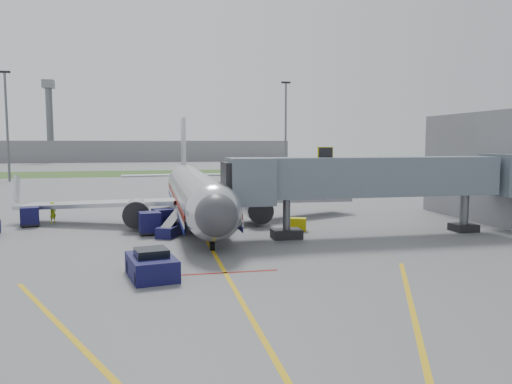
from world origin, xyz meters
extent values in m
plane|color=#565659|center=(0.00, 0.00, 0.00)|extent=(400.00, 400.00, 0.00)
cube|color=#2D4C1E|center=(0.00, 90.00, 0.01)|extent=(300.00, 25.00, 0.01)
cube|color=gold|center=(0.00, -2.00, 0.00)|extent=(0.25, 50.00, 0.01)
cube|color=maroon|center=(0.00, -4.00, 0.00)|extent=(6.00, 0.25, 0.01)
cube|color=gold|center=(-6.00, -14.00, 0.00)|extent=(9.52, 20.04, 0.01)
cube|color=gold|center=(6.00, -14.00, 0.00)|extent=(9.52, 20.04, 0.01)
cylinder|color=silver|center=(0.00, 15.00, 2.70)|extent=(3.80, 28.00, 3.80)
sphere|color=silver|center=(0.00, 1.00, 2.70)|extent=(3.80, 3.80, 3.80)
sphere|color=#38383D|center=(0.00, -0.30, 2.70)|extent=(2.74, 2.74, 2.74)
cube|color=black|center=(0.00, 0.60, 3.25)|extent=(2.20, 1.20, 0.55)
cone|color=silver|center=(0.00, 31.50, 2.70)|extent=(3.80, 5.00, 3.80)
cube|color=#B7BAC1|center=(0.00, 31.00, 6.70)|extent=(0.35, 4.20, 7.00)
cube|color=#B7BAC1|center=(-8.50, 15.00, 1.80)|extent=(15.10, 8.59, 1.13)
cube|color=#B7BAC1|center=(8.50, 15.00, 1.80)|extent=(15.10, 8.59, 1.13)
cylinder|color=silver|center=(-5.20, 12.00, 1.35)|extent=(2.10, 3.60, 2.10)
cylinder|color=silver|center=(5.20, 12.00, 1.35)|extent=(2.10, 3.60, 2.10)
cube|color=maroon|center=(1.92, 15.00, 2.35)|extent=(0.05, 28.00, 0.45)
cube|color=navy|center=(1.92, 15.00, 1.45)|extent=(0.05, 28.00, 0.35)
cylinder|color=black|center=(0.00, 2.00, 0.30)|extent=(0.28, 0.70, 0.70)
cylinder|color=black|center=(-2.60, 15.50, 0.45)|extent=(0.50, 1.00, 1.00)
cylinder|color=black|center=(2.60, 15.50, 0.45)|extent=(0.50, 1.00, 1.00)
cube|color=slate|center=(13.00, 5.00, 4.60)|extent=(20.00, 3.00, 3.00)
cube|color=slate|center=(3.20, 5.00, 4.40)|extent=(3.20, 3.60, 3.40)
cube|color=black|center=(2.00, 5.00, 4.40)|extent=(1.60, 3.00, 2.80)
cube|color=#D1C30C|center=(9.00, 5.00, 6.40)|extent=(1.20, 0.15, 1.00)
cylinder|color=#595B60|center=(6.00, 5.00, 1.55)|extent=(0.56, 0.56, 3.10)
cube|color=black|center=(6.00, 5.00, 0.35)|extent=(2.20, 1.60, 0.70)
cylinder|color=#595B60|center=(21.00, 5.00, 1.55)|extent=(0.70, 0.70, 3.10)
cube|color=black|center=(21.00, 5.00, 0.30)|extent=(1.80, 1.80, 0.60)
cube|color=slate|center=(25.00, 5.00, 4.60)|extent=(3.00, 4.00, 3.40)
cylinder|color=#595B60|center=(-30.00, 70.00, 10.00)|extent=(0.44, 0.44, 20.00)
cube|color=black|center=(-30.00, 70.00, 20.20)|extent=(2.00, 0.40, 0.40)
cylinder|color=#595B60|center=(25.00, 75.00, 10.00)|extent=(0.44, 0.44, 20.00)
cube|color=black|center=(25.00, 75.00, 20.20)|extent=(2.00, 0.40, 0.40)
cube|color=slate|center=(-10.00, 170.00, 4.00)|extent=(120.00, 14.00, 8.00)
cylinder|color=#595B60|center=(-40.00, 165.00, 14.00)|extent=(2.40, 2.40, 28.00)
cube|color=slate|center=(-40.00, 165.00, 28.50)|extent=(4.00, 4.00, 3.00)
cube|color=#0C0C35|center=(-4.00, -4.05, 0.57)|extent=(2.96, 4.11, 1.14)
cube|color=black|center=(-4.00, -4.05, 1.30)|extent=(1.95, 1.95, 0.52)
cylinder|color=black|center=(-4.66, -5.55, 0.42)|extent=(0.38, 0.86, 0.83)
cylinder|color=black|center=(-2.82, -5.20, 0.42)|extent=(0.38, 0.86, 0.83)
cylinder|color=black|center=(-5.18, -2.90, 0.42)|extent=(0.38, 0.86, 0.83)
cylinder|color=black|center=(-3.34, -2.54, 0.42)|extent=(0.38, 0.86, 0.83)
cube|color=#0C0C35|center=(-14.29, 14.87, 0.92)|extent=(1.78, 1.78, 1.51)
cube|color=black|center=(-14.29, 14.87, 0.18)|extent=(1.84, 1.84, 0.12)
cylinder|color=black|center=(-14.74, 14.18, 0.14)|extent=(0.26, 0.31, 0.27)
cylinder|color=black|center=(-13.60, 14.41, 0.14)|extent=(0.26, 0.31, 0.27)
cylinder|color=black|center=(-14.98, 15.32, 0.14)|extent=(0.26, 0.31, 0.27)
cylinder|color=black|center=(-13.83, 15.56, 0.14)|extent=(0.26, 0.31, 0.27)
cube|color=#0C0C35|center=(-3.00, 10.48, 0.98)|extent=(2.01, 2.01, 1.61)
cube|color=black|center=(-3.00, 10.48, 0.19)|extent=(2.08, 2.08, 0.12)
cylinder|color=black|center=(-3.41, 9.70, 0.15)|extent=(0.30, 0.34, 0.29)
cylinder|color=black|center=(-2.22, 10.07, 0.15)|extent=(0.30, 0.34, 0.29)
cylinder|color=black|center=(-3.78, 10.88, 0.15)|extent=(0.30, 0.34, 0.29)
cylinder|color=black|center=(-2.59, 11.26, 0.15)|extent=(0.30, 0.34, 0.29)
cube|color=#0C0C35|center=(-4.11, 8.74, 0.99)|extent=(1.79, 1.79, 1.61)
cube|color=black|center=(-4.11, 8.74, 0.19)|extent=(1.85, 1.85, 0.12)
cylinder|color=black|center=(-4.65, 8.04, 0.15)|extent=(0.26, 0.32, 0.29)
cylinder|color=black|center=(-3.42, 8.19, 0.15)|extent=(0.26, 0.32, 0.29)
cylinder|color=black|center=(-4.81, 9.28, 0.15)|extent=(0.26, 0.32, 0.29)
cylinder|color=black|center=(-3.57, 9.43, 0.15)|extent=(0.26, 0.32, 0.29)
cube|color=#0C0C35|center=(-2.50, 7.96, 0.41)|extent=(2.50, 3.51, 0.82)
cube|color=black|center=(-2.31, 8.37, 1.27)|extent=(2.25, 3.69, 1.29)
cylinder|color=black|center=(-3.40, 7.06, 0.25)|extent=(0.39, 0.55, 0.51)
cylinder|color=black|center=(-2.57, 6.69, 0.25)|extent=(0.39, 0.55, 0.51)
cylinder|color=black|center=(-2.43, 9.22, 0.25)|extent=(0.39, 0.55, 0.51)
cylinder|color=black|center=(-1.60, 8.85, 0.25)|extent=(0.39, 0.55, 0.51)
cube|color=#D1C30C|center=(7.81, 8.00, 0.53)|extent=(1.53, 1.27, 1.05)
cylinder|color=black|center=(7.40, 8.15, 0.13)|extent=(0.25, 0.31, 0.26)
cylinder|color=black|center=(8.22, 7.85, 0.13)|extent=(0.25, 0.31, 0.26)
imported|color=#BEDC19|center=(-12.66, 16.41, 0.96)|extent=(0.78, 0.84, 1.93)
camera|label=1|loc=(-3.91, -30.91, 7.21)|focal=35.00mm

